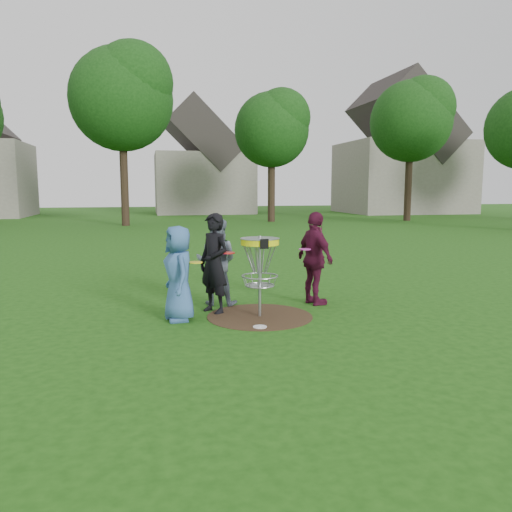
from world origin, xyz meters
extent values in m
plane|color=#19470F|center=(0.00, 0.00, 0.00)|extent=(100.00, 100.00, 0.00)
cylinder|color=#47331E|center=(0.00, 0.00, 0.00)|extent=(1.80, 1.80, 0.01)
imported|color=#38629B|center=(-1.35, 0.06, 0.78)|extent=(0.63, 0.84, 1.57)
imported|color=black|center=(-0.71, 0.46, 0.87)|extent=(0.71, 0.76, 1.74)
imported|color=slate|center=(-0.59, 1.06, 0.81)|extent=(0.95, 0.85, 1.62)
imported|color=#51122D|center=(1.21, 0.66, 0.87)|extent=(0.67, 1.09, 1.74)
cylinder|color=white|center=(-0.15, -0.67, 0.01)|extent=(0.22, 0.22, 0.02)
cylinder|color=#9EA0A5|center=(0.00, 0.00, 0.69)|extent=(0.05, 0.05, 1.38)
cylinder|color=#E2E40C|center=(0.00, 0.00, 1.28)|extent=(0.64, 0.64, 0.10)
cylinder|color=#9EA0A5|center=(0.00, 0.00, 1.34)|extent=(0.66, 0.66, 0.01)
cube|color=black|center=(0.00, -0.33, 1.28)|extent=(0.14, 0.02, 0.16)
torus|color=#9EA0A5|center=(0.00, 0.00, 0.70)|extent=(0.62, 0.62, 0.02)
torus|color=#9EA0A5|center=(0.00, 0.00, 0.54)|extent=(0.50, 0.50, 0.02)
cylinder|color=#9EA0A5|center=(0.00, 0.00, 0.53)|extent=(0.44, 0.44, 0.01)
cylinder|color=yellow|center=(-1.07, 0.05, 0.96)|extent=(0.22, 0.22, 0.02)
cylinder|color=#FF1D15|center=(-0.48, 0.31, 1.07)|extent=(0.22, 0.22, 0.02)
cylinder|color=#FF43D2|center=(-0.45, 0.81, 0.99)|extent=(0.22, 0.22, 0.02)
cylinder|color=#D638B5|center=(0.96, 0.53, 1.07)|extent=(0.22, 0.22, 0.02)
cylinder|color=#38281C|center=(-3.00, 21.50, 2.31)|extent=(0.46, 0.46, 4.62)
sphere|color=#164211|center=(-3.00, 21.50, 7.04)|extent=(5.72, 5.72, 5.72)
cylinder|color=#38281C|center=(6.00, 23.00, 1.89)|extent=(0.46, 0.46, 3.78)
sphere|color=#164211|center=(6.00, 23.00, 5.76)|extent=(4.68, 4.68, 4.68)
cylinder|color=#38281C|center=(15.00, 22.00, 2.10)|extent=(0.46, 0.46, 4.20)
sphere|color=#164211|center=(15.00, 22.00, 6.40)|extent=(5.20, 5.20, 5.20)
cube|color=gray|center=(3.00, 35.00, 2.50)|extent=(8.00, 7.00, 5.00)
cube|color=#2D2826|center=(3.00, 35.00, 6.44)|extent=(6.11, 7.14, 6.11)
cube|color=gray|center=(20.00, 32.00, 3.00)|extent=(10.00, 8.00, 6.00)
cube|color=#2D2826|center=(20.00, 32.00, 7.80)|extent=(7.64, 8.16, 7.64)
camera|label=1|loc=(-1.84, -8.06, 2.18)|focal=35.00mm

